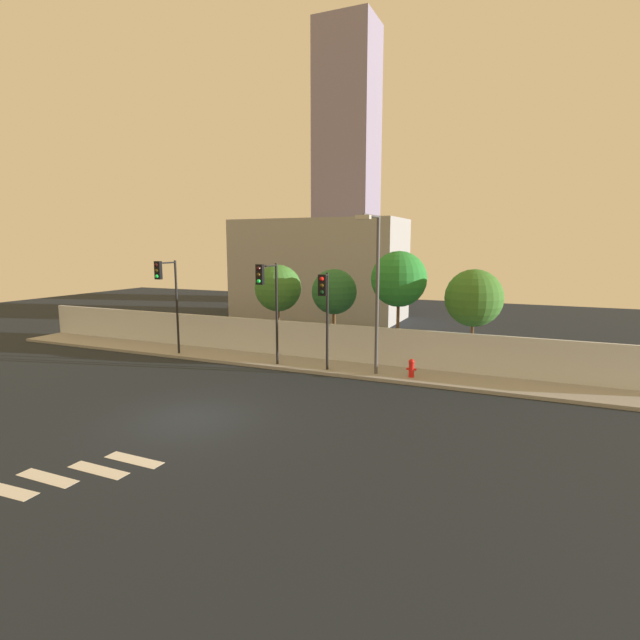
{
  "coord_description": "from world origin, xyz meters",
  "views": [
    {
      "loc": [
        10.49,
        -12.89,
        5.85
      ],
      "look_at": [
        1.97,
        6.5,
        2.62
      ],
      "focal_mm": 27.62,
      "sensor_mm": 36.0,
      "label": 1
    }
  ],
  "objects_px": {
    "fire_hydrant": "(411,367)",
    "roadside_tree_leftmost": "(278,288)",
    "roadside_tree_midright": "(399,279)",
    "traffic_light_right": "(268,292)",
    "roadside_tree_rightmost": "(474,298)",
    "traffic_light_left": "(325,301)",
    "roadside_tree_midleft": "(334,292)",
    "traffic_light_center": "(167,287)",
    "street_lamp_curbside": "(375,282)"
  },
  "relations": [
    {
      "from": "traffic_light_left",
      "to": "roadside_tree_midleft",
      "type": "relative_size",
      "value": 0.97
    },
    {
      "from": "traffic_light_right",
      "to": "roadside_tree_leftmost",
      "type": "bearing_deg",
      "value": 112.77
    },
    {
      "from": "roadside_tree_leftmost",
      "to": "roadside_tree_midleft",
      "type": "bearing_deg",
      "value": 0.0
    },
    {
      "from": "roadside_tree_leftmost",
      "to": "roadside_tree_rightmost",
      "type": "relative_size",
      "value": 1.01
    },
    {
      "from": "roadside_tree_leftmost",
      "to": "roadside_tree_midright",
      "type": "distance_m",
      "value": 6.82
    },
    {
      "from": "traffic_light_right",
      "to": "traffic_light_left",
      "type": "bearing_deg",
      "value": 0.7
    },
    {
      "from": "roadside_tree_midright",
      "to": "roadside_tree_rightmost",
      "type": "distance_m",
      "value": 3.68
    },
    {
      "from": "traffic_light_left",
      "to": "roadside_tree_midleft",
      "type": "xyz_separation_m",
      "value": [
        -1.22,
        4.14,
        -0.02
      ]
    },
    {
      "from": "street_lamp_curbside",
      "to": "roadside_tree_leftmost",
      "type": "height_order",
      "value": "street_lamp_curbside"
    },
    {
      "from": "roadside_tree_midright",
      "to": "fire_hydrant",
      "type": "bearing_deg",
      "value": -64.81
    },
    {
      "from": "fire_hydrant",
      "to": "roadside_tree_leftmost",
      "type": "bearing_deg",
      "value": 159.27
    },
    {
      "from": "fire_hydrant",
      "to": "roadside_tree_leftmost",
      "type": "distance_m",
      "value": 9.29
    },
    {
      "from": "traffic_light_left",
      "to": "street_lamp_curbside",
      "type": "bearing_deg",
      "value": 18.95
    },
    {
      "from": "traffic_light_center",
      "to": "traffic_light_right",
      "type": "distance_m",
      "value": 5.95
    },
    {
      "from": "roadside_tree_rightmost",
      "to": "roadside_tree_midleft",
      "type": "bearing_deg",
      "value": 180.0
    },
    {
      "from": "traffic_light_right",
      "to": "street_lamp_curbside",
      "type": "bearing_deg",
      "value": 8.7
    },
    {
      "from": "traffic_light_left",
      "to": "traffic_light_right",
      "type": "bearing_deg",
      "value": -179.3
    },
    {
      "from": "traffic_light_center",
      "to": "roadside_tree_rightmost",
      "type": "height_order",
      "value": "traffic_light_center"
    },
    {
      "from": "street_lamp_curbside",
      "to": "traffic_light_left",
      "type": "bearing_deg",
      "value": -161.05
    },
    {
      "from": "traffic_light_left",
      "to": "roadside_tree_rightmost",
      "type": "xyz_separation_m",
      "value": [
        5.82,
        4.14,
        -0.04
      ]
    },
    {
      "from": "street_lamp_curbside",
      "to": "roadside_tree_midleft",
      "type": "distance_m",
      "value": 4.83
    },
    {
      "from": "fire_hydrant",
      "to": "roadside_tree_midright",
      "type": "distance_m",
      "value": 4.99
    },
    {
      "from": "traffic_light_left",
      "to": "fire_hydrant",
      "type": "relative_size",
      "value": 5.53
    },
    {
      "from": "traffic_light_left",
      "to": "roadside_tree_leftmost",
      "type": "height_order",
      "value": "roadside_tree_leftmost"
    },
    {
      "from": "street_lamp_curbside",
      "to": "fire_hydrant",
      "type": "relative_size",
      "value": 8.59
    },
    {
      "from": "traffic_light_center",
      "to": "roadside_tree_rightmost",
      "type": "distance_m",
      "value": 15.13
    },
    {
      "from": "traffic_light_right",
      "to": "fire_hydrant",
      "type": "bearing_deg",
      "value": 9.15
    },
    {
      "from": "traffic_light_center",
      "to": "roadside_tree_midright",
      "type": "bearing_deg",
      "value": 20.25
    },
    {
      "from": "fire_hydrant",
      "to": "roadside_tree_midright",
      "type": "relative_size",
      "value": 0.15
    },
    {
      "from": "traffic_light_left",
      "to": "traffic_light_right",
      "type": "distance_m",
      "value": 2.82
    },
    {
      "from": "traffic_light_center",
      "to": "roadside_tree_midright",
      "type": "height_order",
      "value": "roadside_tree_midright"
    },
    {
      "from": "traffic_light_center",
      "to": "street_lamp_curbside",
      "type": "height_order",
      "value": "street_lamp_curbside"
    },
    {
      "from": "traffic_light_center",
      "to": "roadside_tree_midleft",
      "type": "relative_size",
      "value": 1.06
    },
    {
      "from": "street_lamp_curbside",
      "to": "roadside_tree_midleft",
      "type": "xyz_separation_m",
      "value": [
        -3.3,
        3.42,
        -0.83
      ]
    },
    {
      "from": "traffic_light_center",
      "to": "roadside_tree_midleft",
      "type": "height_order",
      "value": "traffic_light_center"
    },
    {
      "from": "traffic_light_right",
      "to": "fire_hydrant",
      "type": "relative_size",
      "value": 6.01
    },
    {
      "from": "roadside_tree_leftmost",
      "to": "roadside_tree_rightmost",
      "type": "distance_m",
      "value": 10.38
    },
    {
      "from": "roadside_tree_midleft",
      "to": "roadside_tree_rightmost",
      "type": "distance_m",
      "value": 7.04
    },
    {
      "from": "fire_hydrant",
      "to": "traffic_light_right",
      "type": "bearing_deg",
      "value": -170.85
    },
    {
      "from": "traffic_light_left",
      "to": "traffic_light_right",
      "type": "relative_size",
      "value": 0.92
    },
    {
      "from": "roadside_tree_midright",
      "to": "roadside_tree_leftmost",
      "type": "bearing_deg",
      "value": 180.0
    },
    {
      "from": "traffic_light_left",
      "to": "roadside_tree_midleft",
      "type": "height_order",
      "value": "same"
    },
    {
      "from": "roadside_tree_leftmost",
      "to": "roadside_tree_rightmost",
      "type": "height_order",
      "value": "roadside_tree_leftmost"
    },
    {
      "from": "roadside_tree_midright",
      "to": "roadside_tree_midleft",
      "type": "bearing_deg",
      "value": 180.0
    },
    {
      "from": "roadside_tree_midleft",
      "to": "roadside_tree_rightmost",
      "type": "relative_size",
      "value": 0.97
    },
    {
      "from": "traffic_light_left",
      "to": "traffic_light_right",
      "type": "xyz_separation_m",
      "value": [
        -2.81,
        -0.03,
        0.27
      ]
    },
    {
      "from": "street_lamp_curbside",
      "to": "roadside_tree_midright",
      "type": "xyz_separation_m",
      "value": [
        0.14,
        3.42,
        -0.07
      ]
    },
    {
      "from": "roadside_tree_leftmost",
      "to": "roadside_tree_midleft",
      "type": "height_order",
      "value": "roadside_tree_leftmost"
    },
    {
      "from": "roadside_tree_midright",
      "to": "roadside_tree_rightmost",
      "type": "xyz_separation_m",
      "value": [
        3.6,
        0.0,
        -0.78
      ]
    },
    {
      "from": "roadside_tree_midleft",
      "to": "traffic_light_center",
      "type": "bearing_deg",
      "value": -151.75
    }
  ]
}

